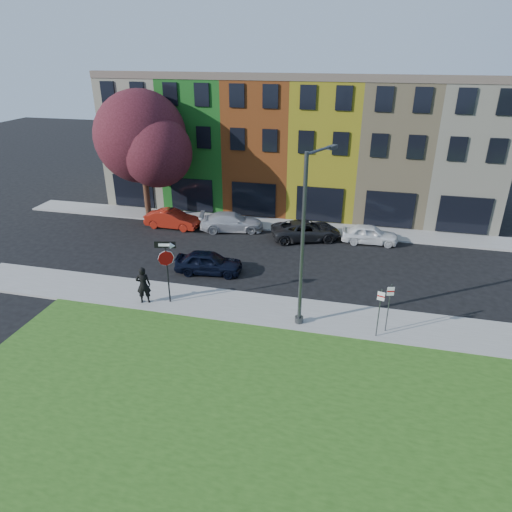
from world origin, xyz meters
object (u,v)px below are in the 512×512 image
(sedan_near, at_px, (209,262))
(street_lamp, at_px, (305,242))
(stop_sign, at_px, (166,260))
(man, at_px, (143,285))

(sedan_near, xyz_separation_m, street_lamp, (6.06, -4.03, 3.55))
(stop_sign, height_order, street_lamp, street_lamp)
(man, bearing_deg, stop_sign, 176.73)
(stop_sign, xyz_separation_m, street_lamp, (6.86, -0.17, 1.70))
(stop_sign, height_order, sedan_near, stop_sign)
(sedan_near, bearing_deg, stop_sign, 162.43)
(man, height_order, street_lamp, street_lamp)
(street_lamp, bearing_deg, stop_sign, -156.91)
(man, distance_m, street_lamp, 8.67)
(man, relative_size, sedan_near, 0.49)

